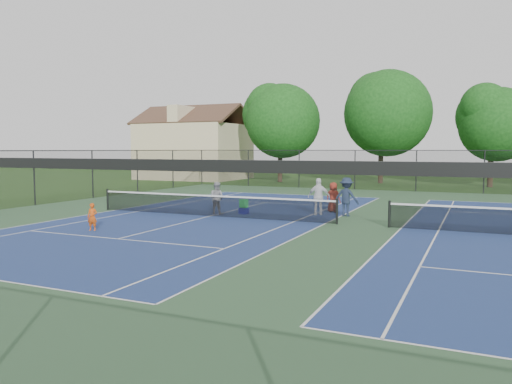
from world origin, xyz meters
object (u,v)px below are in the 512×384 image
at_px(tree_back_b, 382,110).
at_px(bystander_b, 346,197).
at_px(instructor, 217,198).
at_px(bystander_a, 319,197).
at_px(ball_crate, 244,211).
at_px(ball_hopper, 244,203).
at_px(tree_back_a, 280,118).
at_px(clapboard_house, 194,149).
at_px(tree_back_c, 492,119).
at_px(child_player, 92,217).
at_px(bystander_c, 333,197).

height_order(tree_back_b, bystander_b, tree_back_b).
height_order(instructor, bystander_a, bystander_a).
bearing_deg(ball_crate, tree_back_b, 85.47).
distance_m(instructor, ball_hopper, 1.32).
height_order(tree_back_a, clapboard_house, tree_back_a).
bearing_deg(ball_crate, bystander_a, 17.65).
bearing_deg(tree_back_c, bystander_a, -108.60).
distance_m(child_player, bystander_b, 11.12).
distance_m(tree_back_a, bystander_c, 23.51).
bearing_deg(tree_back_c, bystander_c, -108.87).
height_order(bystander_b, bystander_c, bystander_b).
distance_m(tree_back_b, clapboard_house, 19.35).
relative_size(bystander_a, ball_hopper, 4.38).
xyz_separation_m(tree_back_a, bystander_a, (10.42, -21.54, -5.17)).
xyz_separation_m(clapboard_house, instructor, (15.90, -24.20, -2.32)).
xyz_separation_m(tree_back_c, bystander_c, (-7.25, -21.22, -4.74)).
bearing_deg(tree_back_a, tree_back_b, 12.53).
xyz_separation_m(clapboard_house, ball_hopper, (17.05, -23.61, -2.58)).
distance_m(child_player, bystander_a, 10.16).
distance_m(bystander_a, ball_crate, 3.60).
distance_m(tree_back_b, ball_crate, 25.51).
bearing_deg(ball_hopper, ball_crate, 0.00).
distance_m(tree_back_c, instructor, 27.46).
bearing_deg(bystander_b, bystander_c, -43.14).
height_order(child_player, ball_hopper, child_player).
bearing_deg(bystander_a, bystander_c, -118.81).
xyz_separation_m(tree_back_a, tree_back_c, (18.00, 1.00, -0.56)).
bearing_deg(bystander_c, clapboard_house, -39.40).
bearing_deg(bystander_a, tree_back_b, -101.29).
relative_size(tree_back_b, instructor, 6.50).
relative_size(tree_back_c, ball_crate, 21.08).
relative_size(child_player, ball_hopper, 2.65).
relative_size(child_player, bystander_b, 0.59).
bearing_deg(clapboard_house, bystander_a, -47.82).
relative_size(instructor, bystander_a, 0.89).
relative_size(bystander_b, ball_crate, 4.48).
relative_size(child_player, bystander_c, 0.72).
relative_size(clapboard_house, ball_crate, 27.11).
bearing_deg(tree_back_a, clapboard_house, 174.29).
xyz_separation_m(instructor, bystander_b, (5.79, 1.81, 0.12)).
xyz_separation_m(tree_back_b, child_player, (-5.04, -31.37, -6.07)).
relative_size(tree_back_b, child_player, 9.52).
height_order(instructor, bystander_b, bystander_b).
height_order(bystander_a, ball_crate, bystander_a).
relative_size(tree_back_b, bystander_b, 5.62).
bearing_deg(bystander_a, tree_back_c, -123.33).
xyz_separation_m(tree_back_a, bystander_c, (10.75, -20.22, -5.30)).
height_order(child_player, bystander_a, bystander_a).
bearing_deg(bystander_b, child_player, 53.82).
distance_m(tree_back_c, ball_crate, 26.56).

